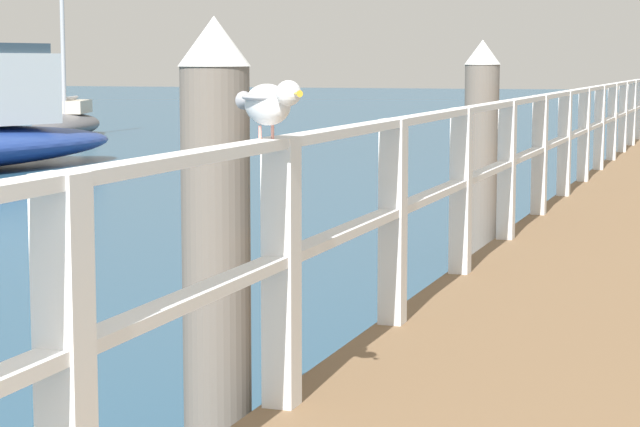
{
  "coord_description": "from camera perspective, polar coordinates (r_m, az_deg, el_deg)",
  "views": [
    {
      "loc": [
        0.42,
        -0.35,
        1.69
      ],
      "look_at": [
        -1.91,
        6.56,
        0.8
      ],
      "focal_mm": 69.81,
      "sensor_mm": 36.0,
      "label": 1
    }
  ],
  "objects": [
    {
      "name": "pier_railing",
      "position": [
        11.65,
        10.64,
        3.52
      ],
      "size": [
        0.12,
        20.84,
        1.03
      ],
      "color": "white",
      "rests_on": "pier_deck"
    },
    {
      "name": "dock_piling_near",
      "position": [
        5.07,
        -4.78,
        -1.53
      ],
      "size": [
        0.29,
        0.29,
        1.88
      ],
      "color": "#6B6056",
      "rests_on": "ground_plane"
    },
    {
      "name": "dock_piling_far",
      "position": [
        10.29,
        7.39,
        2.73
      ],
      "size": [
        0.29,
        0.29,
        1.88
      ],
      "color": "#6B6056",
      "rests_on": "ground_plane"
    },
    {
      "name": "seagull_foreground",
      "position": [
        4.5,
        -2.39,
        5.12
      ],
      "size": [
        0.37,
        0.36,
        0.21
      ],
      "rotation": [
        0.0,
        0.0,
        3.94
      ],
      "color": "white",
      "rests_on": "pier_railing"
    },
    {
      "name": "boat_2",
      "position": [
        29.27,
        -11.52,
        4.13
      ],
      "size": [
        2.56,
        4.3,
        4.42
      ],
      "rotation": [
        0.0,
        0.0,
        3.46
      ],
      "color": "#4C4C51",
      "rests_on": "ground_plane"
    }
  ]
}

